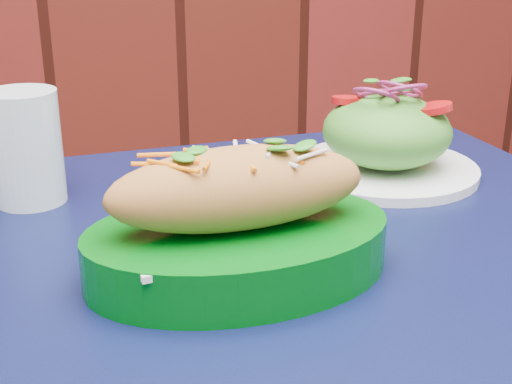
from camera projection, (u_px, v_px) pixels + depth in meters
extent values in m
cube|color=black|center=(304.00, 273.00, 0.70)|extent=(0.85, 0.85, 0.03)
cylinder|color=black|center=(404.00, 355.00, 1.22)|extent=(0.04, 0.04, 0.72)
cube|color=white|center=(238.00, 229.00, 0.64)|extent=(0.23, 0.15, 0.01)
ellipsoid|color=#C27A3D|center=(238.00, 188.00, 0.63)|extent=(0.24, 0.10, 0.07)
cylinder|color=white|center=(384.00, 169.00, 0.92)|extent=(0.24, 0.24, 0.01)
ellipsoid|color=#4C992D|center=(387.00, 131.00, 0.90)|extent=(0.16, 0.16, 0.09)
cylinder|color=#B80D10|center=(433.00, 104.00, 0.87)|extent=(0.05, 0.05, 0.01)
cylinder|color=#B80D10|center=(350.00, 96.00, 0.91)|extent=(0.05, 0.05, 0.01)
cylinder|color=#B80D10|center=(373.00, 92.00, 0.93)|extent=(0.05, 0.05, 0.01)
torus|color=#921F56|center=(389.00, 92.00, 0.88)|extent=(0.06, 0.06, 0.01)
torus|color=#921F56|center=(390.00, 89.00, 0.88)|extent=(0.06, 0.06, 0.01)
torus|color=#921F56|center=(390.00, 86.00, 0.88)|extent=(0.06, 0.06, 0.01)
torus|color=#921F56|center=(390.00, 83.00, 0.88)|extent=(0.06, 0.06, 0.01)
cylinder|color=silver|center=(26.00, 147.00, 0.81)|extent=(0.08, 0.08, 0.13)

